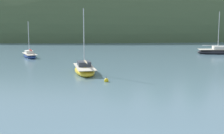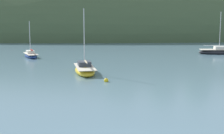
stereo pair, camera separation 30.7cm
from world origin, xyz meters
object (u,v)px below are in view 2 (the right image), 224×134
(sailboat_cream_ketch, at_px, (218,52))
(mooring_buoy_channel, at_px, (106,80))
(sailboat_black_sloop, at_px, (31,55))
(sailboat_grey_yawl, at_px, (85,70))

(sailboat_cream_ketch, xyz_separation_m, mooring_buoy_channel, (-18.18, -21.97, -0.24))
(sailboat_black_sloop, xyz_separation_m, mooring_buoy_channel, (11.01, -18.63, -0.19))
(mooring_buoy_channel, bearing_deg, sailboat_grey_yawl, 115.49)
(sailboat_grey_yawl, xyz_separation_m, mooring_buoy_channel, (2.31, -4.85, -0.26))
(sailboat_grey_yawl, bearing_deg, sailboat_black_sloop, 122.25)
(sailboat_cream_ketch, height_order, sailboat_black_sloop, sailboat_cream_ketch)
(sailboat_black_sloop, distance_m, mooring_buoy_channel, 21.64)
(sailboat_black_sloop, height_order, mooring_buoy_channel, sailboat_black_sloop)
(sailboat_cream_ketch, distance_m, sailboat_grey_yawl, 26.70)
(sailboat_cream_ketch, relative_size, mooring_buoy_channel, 12.82)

